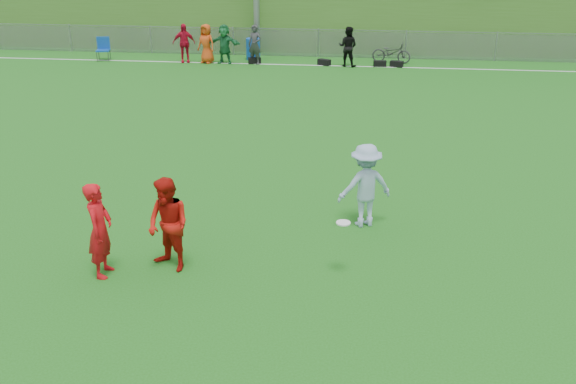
# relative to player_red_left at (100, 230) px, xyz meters

# --- Properties ---
(ground) EXTENTS (120.00, 120.00, 0.00)m
(ground) POSITION_rel_player_red_left_xyz_m (2.20, 0.54, -0.86)
(ground) COLOR #1E5C13
(ground) RESTS_ON ground
(sideline_far) EXTENTS (60.00, 0.10, 0.01)m
(sideline_far) POSITION_rel_player_red_left_xyz_m (2.20, 18.54, -0.85)
(sideline_far) COLOR white
(sideline_far) RESTS_ON ground
(fence) EXTENTS (58.00, 0.06, 1.30)m
(fence) POSITION_rel_player_red_left_xyz_m (2.20, 20.54, -0.21)
(fence) COLOR gray
(fence) RESTS_ON ground
(spectator_row) EXTENTS (8.26, 0.84, 1.69)m
(spectator_row) POSITION_rel_player_red_left_xyz_m (-0.92, 18.54, -0.01)
(spectator_row) COLOR red
(spectator_row) RESTS_ON ground
(gear_bags) EXTENTS (6.83, 0.53, 0.26)m
(gear_bags) POSITION_rel_player_red_left_xyz_m (3.24, 18.64, -0.73)
(gear_bags) COLOR black
(gear_bags) RESTS_ON ground
(player_red_left) EXTENTS (0.44, 0.64, 1.72)m
(player_red_left) POSITION_rel_player_red_left_xyz_m (0.00, 0.00, 0.00)
(player_red_left) COLOR red
(player_red_left) RESTS_ON ground
(player_red_center) EXTENTS (1.04, 0.99, 1.70)m
(player_red_center) POSITION_rel_player_red_left_xyz_m (1.11, 0.34, -0.01)
(player_red_center) COLOR red
(player_red_center) RESTS_ON ground
(player_blue) EXTENTS (1.28, 1.03, 1.73)m
(player_blue) POSITION_rel_player_red_left_xyz_m (4.50, 2.56, 0.01)
(player_blue) COLOR #99B5D4
(player_blue) RESTS_ON ground
(frisbee) EXTENTS (0.25, 0.25, 0.02)m
(frisbee) POSITION_rel_player_red_left_xyz_m (4.14, 0.51, 0.13)
(frisbee) COLOR white
(frisbee) RESTS_ON ground
(recycling_bin) EXTENTS (0.77, 0.77, 0.95)m
(recycling_bin) POSITION_rel_player_red_left_xyz_m (-0.68, 19.54, -0.38)
(recycling_bin) COLOR #114BB9
(recycling_bin) RESTS_ON ground
(camp_chair) EXTENTS (0.68, 0.69, 1.03)m
(camp_chair) POSITION_rel_player_red_left_xyz_m (-7.38, 18.53, -0.55)
(camp_chair) COLOR #0E42A0
(camp_chair) RESTS_ON ground
(bicycle) EXTENTS (1.80, 0.97, 0.90)m
(bicycle) POSITION_rel_player_red_left_xyz_m (5.54, 19.54, -0.41)
(bicycle) COLOR #2A292B
(bicycle) RESTS_ON ground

